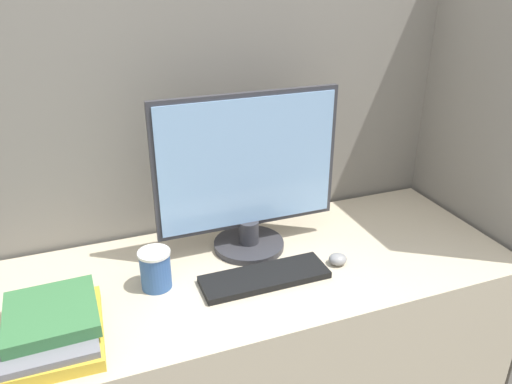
# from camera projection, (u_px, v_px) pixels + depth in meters

# --- Properties ---
(cubicle_panel_rear) EXTENTS (1.98, 0.04, 1.72)m
(cubicle_panel_rear) POSITION_uv_depth(u_px,v_px,m) (223.00, 191.00, 1.77)
(cubicle_panel_rear) COLOR gray
(cubicle_panel_rear) RESTS_ON ground_plane
(cubicle_panel_right) EXTENTS (0.04, 0.68, 1.72)m
(cubicle_panel_right) POSITION_uv_depth(u_px,v_px,m) (472.00, 191.00, 1.77)
(cubicle_panel_right) COLOR gray
(cubicle_panel_right) RESTS_ON ground_plane
(desk) EXTENTS (1.58, 0.62, 0.76)m
(desk) POSITION_uv_depth(u_px,v_px,m) (258.00, 361.00, 1.68)
(desk) COLOR beige
(desk) RESTS_ON ground_plane
(monitor) EXTENTS (0.58, 0.23, 0.51)m
(monitor) POSITION_uv_depth(u_px,v_px,m) (248.00, 178.00, 1.52)
(monitor) COLOR #333338
(monitor) RESTS_ON desk
(keyboard) EXTENTS (0.37, 0.12, 0.02)m
(keyboard) POSITION_uv_depth(u_px,v_px,m) (265.00, 277.00, 1.45)
(keyboard) COLOR black
(keyboard) RESTS_ON desk
(mouse) EXTENTS (0.06, 0.05, 0.03)m
(mouse) POSITION_uv_depth(u_px,v_px,m) (338.00, 259.00, 1.52)
(mouse) COLOR gray
(mouse) RESTS_ON desk
(coffee_cup) EXTENTS (0.09, 0.09, 0.12)m
(coffee_cup) POSITION_uv_depth(u_px,v_px,m) (155.00, 269.00, 1.40)
(coffee_cup) COLOR #335999
(coffee_cup) RESTS_ON desk
(book_stack) EXTENTS (0.25, 0.31, 0.08)m
(book_stack) POSITION_uv_depth(u_px,v_px,m) (51.00, 326.00, 1.21)
(book_stack) COLOR gold
(book_stack) RESTS_ON desk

